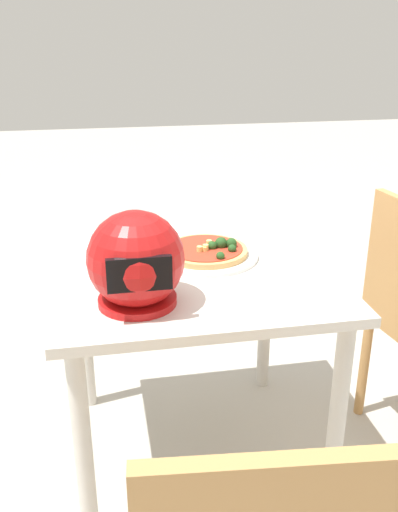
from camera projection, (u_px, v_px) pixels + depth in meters
name	position (u px, v px, depth m)	size (l,w,h in m)	color
ground_plane	(193.00, 451.00, 2.02)	(14.00, 14.00, 0.00)	#B2ADA3
dining_table	(193.00, 297.00, 1.79)	(0.84, 0.83, 0.72)	beige
pizza_plate	(205.00, 255.00, 1.82)	(0.34, 0.34, 0.01)	white
pizza	(207.00, 250.00, 1.82)	(0.27, 0.27, 0.05)	tan
motorcycle_helmet	(136.00, 261.00, 1.48)	(0.26, 0.26, 0.26)	#B21414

